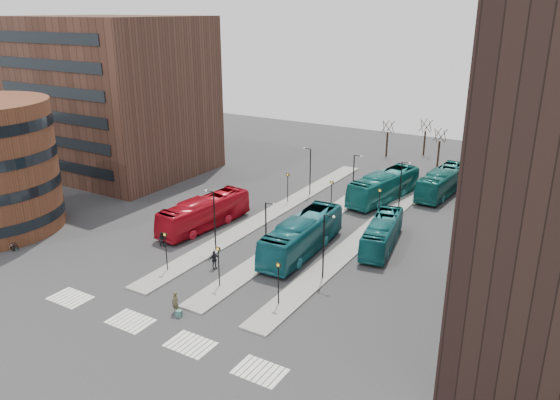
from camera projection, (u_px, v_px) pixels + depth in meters
The scene contains 21 objects.
ground at pixel (99, 351), 38.61m from camera, with size 160.00×160.00×0.00m, color #2A2A2D.
island_left at pixel (274, 212), 64.77m from camera, with size 2.50×45.00×0.15m, color gray.
island_mid at pixel (318, 222), 61.85m from camera, with size 2.50×45.00×0.15m, color gray.
island_right at pixel (368, 232), 58.92m from camera, with size 2.50×45.00×0.15m, color gray.
suitcase at pixel (179, 314), 42.85m from camera, with size 0.44×0.35×0.55m, color navy.
red_bus at pixel (205, 213), 59.98m from camera, with size 2.86×12.24×3.41m, color #B50D1D.
teal_bus_a at pixel (302, 235), 53.69m from camera, with size 3.07×13.14×3.66m, color #145D67.
teal_bus_b at pixel (384, 186), 68.62m from camera, with size 3.03×12.95×3.61m, color #156A68.
teal_bus_c at pixel (382, 233), 55.16m from camera, with size 2.48×10.59×2.95m, color #146367.
teal_bus_d at pixel (442, 182), 70.65m from camera, with size 2.87×12.25×3.41m, color #13605C.
traveller at pixel (175, 303), 43.17m from camera, with size 0.68×0.45×1.87m, color #4B472D.
commuter_a at pixel (162, 239), 55.47m from camera, with size 0.73×0.57×1.50m, color black.
commuter_b at pixel (214, 260), 50.62m from camera, with size 1.05×0.44×1.78m, color black.
commuter_c at pixel (267, 254), 52.04m from camera, with size 1.06×0.61×1.65m, color black.
bicycle_mid at pixel (9, 246), 54.51m from camera, with size 0.44×1.54×0.93m, color gray.
bicycle_far at pixel (12, 246), 54.77m from camera, with size 0.56×1.60×0.84m, color gray.
crosswalk_stripes at pixel (157, 331), 40.98m from camera, with size 22.35×2.40×0.01m.
office_block at pixel (112, 96), 78.98m from camera, with size 25.00×20.12×22.00m.
sign_poles at pixel (284, 221), 55.61m from camera, with size 12.45×22.12×3.65m.
lamp_posts at pixel (316, 199), 58.76m from camera, with size 14.04×20.24×6.12m.
bare_trees at pixel (416, 143), 87.04m from camera, with size 10.97×8.14×5.90m.
Camera 1 is at (27.96, -21.52, 22.92)m, focal length 35.00 mm.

